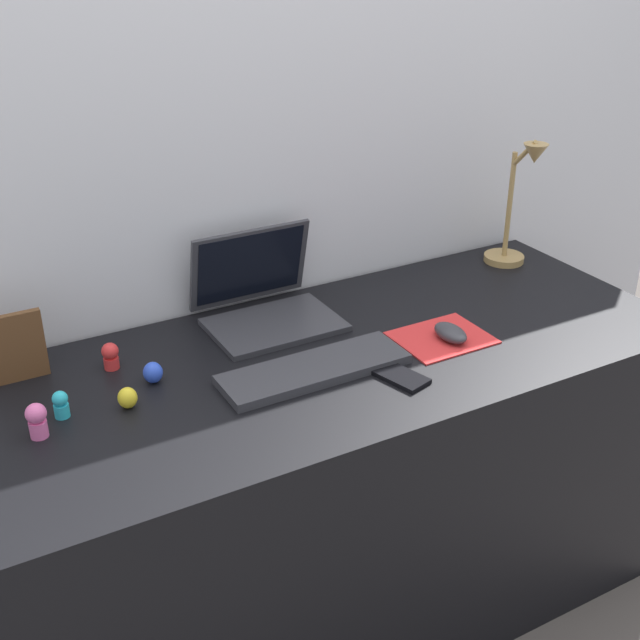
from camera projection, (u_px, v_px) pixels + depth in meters
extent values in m
plane|color=#59514C|center=(326.00, 602.00, 2.15)|extent=(6.00, 6.00, 0.00)
cube|color=silver|center=(253.00, 271.00, 2.08)|extent=(2.87, 0.05, 1.60)
cube|color=black|center=(326.00, 489.00, 1.98)|extent=(1.67, 0.67, 0.74)
cube|color=#333338|center=(274.00, 325.00, 1.93)|extent=(0.30, 0.21, 0.01)
cube|color=#333338|center=(250.00, 265.00, 1.98)|extent=(0.30, 0.06, 0.20)
cube|color=black|center=(251.00, 266.00, 1.97)|extent=(0.27, 0.04, 0.17)
cube|color=#333338|center=(314.00, 369.00, 1.74)|extent=(0.41, 0.13, 0.02)
cube|color=red|center=(442.00, 338.00, 1.88)|extent=(0.21, 0.17, 0.00)
ellipsoid|color=#333338|center=(450.00, 333.00, 1.86)|extent=(0.06, 0.10, 0.03)
cube|color=black|center=(398.00, 376.00, 1.72)|extent=(0.10, 0.14, 0.01)
cylinder|color=#A5844C|center=(504.00, 258.00, 2.29)|extent=(0.11, 0.11, 0.02)
cylinder|color=#A5844C|center=(510.00, 205.00, 2.22)|extent=(0.01, 0.01, 0.29)
cylinder|color=#A5844C|center=(525.00, 153.00, 2.12)|extent=(0.01, 0.08, 0.08)
cone|color=#A5844C|center=(535.00, 154.00, 2.09)|extent=(0.06, 0.06, 0.05)
cube|color=brown|center=(15.00, 348.00, 1.68)|extent=(0.12, 0.02, 0.15)
ellipsoid|color=blue|center=(153.00, 372.00, 1.70)|extent=(0.04, 0.04, 0.05)
cylinder|color=pink|center=(39.00, 429.00, 1.53)|extent=(0.03, 0.03, 0.03)
sphere|color=pink|center=(36.00, 413.00, 1.51)|extent=(0.04, 0.04, 0.04)
ellipsoid|color=yellow|center=(128.00, 398.00, 1.61)|extent=(0.04, 0.04, 0.04)
cylinder|color=#28B7CC|center=(62.00, 410.00, 1.59)|extent=(0.03, 0.03, 0.03)
sphere|color=#28B7CC|center=(60.00, 399.00, 1.58)|extent=(0.03, 0.03, 0.03)
cylinder|color=red|center=(111.00, 363.00, 1.75)|extent=(0.03, 0.03, 0.03)
sphere|color=red|center=(110.00, 351.00, 1.74)|extent=(0.04, 0.04, 0.04)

